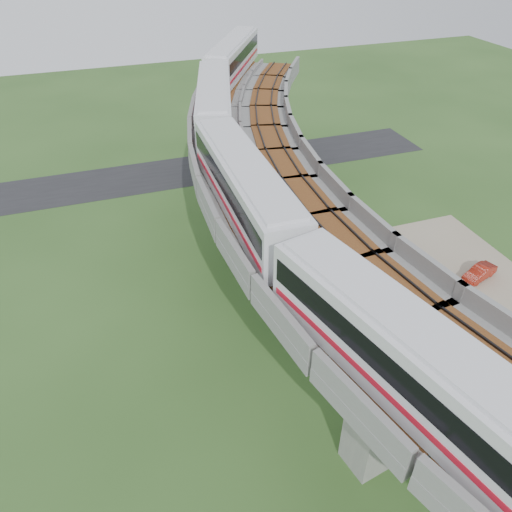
# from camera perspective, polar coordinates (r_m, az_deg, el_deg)

# --- Properties ---
(ground) EXTENTS (160.00, 160.00, 0.00)m
(ground) POSITION_cam_1_polar(r_m,az_deg,el_deg) (37.01, 2.98, -9.72)
(ground) COLOR #305220
(ground) RESTS_ON ground
(dirt_lot) EXTENTS (18.00, 26.00, 0.04)m
(dirt_lot) POSITION_cam_1_polar(r_m,az_deg,el_deg) (41.99, 22.20, -6.35)
(dirt_lot) COLOR gray
(dirt_lot) RESTS_ON ground
(asphalt_road) EXTENTS (60.00, 8.00, 0.03)m
(asphalt_road) POSITION_cam_1_polar(r_m,az_deg,el_deg) (60.88, -7.66, 9.65)
(asphalt_road) COLOR #232326
(asphalt_road) RESTS_ON ground
(viaduct) EXTENTS (19.58, 73.98, 11.40)m
(viaduct) POSITION_cam_1_polar(r_m,az_deg,el_deg) (32.73, 9.73, 3.26)
(viaduct) COLOR #99968E
(viaduct) RESTS_ON ground
(metro_train) EXTENTS (14.84, 60.74, 3.64)m
(metro_train) POSITION_cam_1_polar(r_m,az_deg,el_deg) (36.70, 0.13, 13.19)
(metro_train) COLOR silver
(metro_train) RESTS_ON ground
(fence) EXTENTS (3.87, 38.73, 1.50)m
(fence) POSITION_cam_1_polar(r_m,az_deg,el_deg) (40.35, 16.04, -5.36)
(fence) COLOR #2D382D
(fence) RESTS_ON ground
(tree_0) EXTENTS (3.06, 3.06, 3.39)m
(tree_0) POSITION_cam_1_polar(r_m,az_deg,el_deg) (56.50, 6.26, 9.97)
(tree_0) COLOR #382314
(tree_0) RESTS_ON ground
(tree_1) EXTENTS (2.12, 2.12, 2.94)m
(tree_1) POSITION_cam_1_polar(r_m,az_deg,el_deg) (51.75, 6.12, 7.39)
(tree_1) COLOR #382314
(tree_1) RESTS_ON ground
(tree_2) EXTENTS (2.14, 2.14, 2.82)m
(tree_2) POSITION_cam_1_polar(r_m,az_deg,el_deg) (44.38, 8.57, 1.80)
(tree_2) COLOR #382314
(tree_2) RESTS_ON ground
(tree_3) EXTENTS (2.31, 2.31, 3.29)m
(tree_3) POSITION_cam_1_polar(r_m,az_deg,el_deg) (39.92, 11.25, -2.15)
(tree_3) COLOR #382314
(tree_3) RESTS_ON ground
(tree_4) EXTENTS (2.46, 2.46, 3.51)m
(tree_4) POSITION_cam_1_polar(r_m,az_deg,el_deg) (34.94, 16.30, -9.21)
(tree_4) COLOR #382314
(tree_4) RESTS_ON ground
(tree_5) EXTENTS (3.17, 3.17, 3.86)m
(tree_5) POSITION_cam_1_polar(r_m,az_deg,el_deg) (32.54, 26.80, -16.58)
(tree_5) COLOR #382314
(tree_5) RESTS_ON ground
(car_white) EXTENTS (3.28, 3.74, 1.22)m
(car_white) POSITION_cam_1_polar(r_m,az_deg,el_deg) (41.39, 25.03, -6.75)
(car_white) COLOR silver
(car_white) RESTS_ON dirt_lot
(car_red) EXTENTS (3.68, 2.21, 1.14)m
(car_red) POSITION_cam_1_polar(r_m,az_deg,el_deg) (46.23, 24.19, -1.75)
(car_red) COLOR maroon
(car_red) RESTS_ON dirt_lot
(car_dark) EXTENTS (4.35, 2.46, 1.19)m
(car_dark) POSITION_cam_1_polar(r_m,az_deg,el_deg) (42.06, 15.82, -3.61)
(car_dark) COLOR black
(car_dark) RESTS_ON dirt_lot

